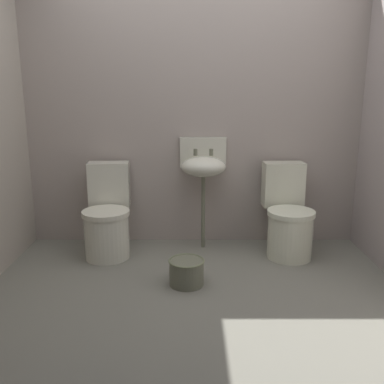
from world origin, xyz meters
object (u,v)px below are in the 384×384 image
at_px(toilet_right, 286,219).
at_px(sink, 201,166).
at_px(bucket, 185,272).
at_px(toilet_left, 106,219).

distance_m(toilet_right, sink, 0.87).
bearing_deg(toilet_right, sink, -17.46).
distance_m(toilet_right, bucket, 1.09).
height_order(toilet_right, bucket, toilet_right).
bearing_deg(bucket, sink, 80.00).
bearing_deg(toilet_right, toilet_left, -3.07).
bearing_deg(toilet_left, toilet_right, 176.24).
bearing_deg(toilet_right, bucket, 31.95).
distance_m(toilet_left, sink, 0.96).
distance_m(toilet_left, bucket, 0.95).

